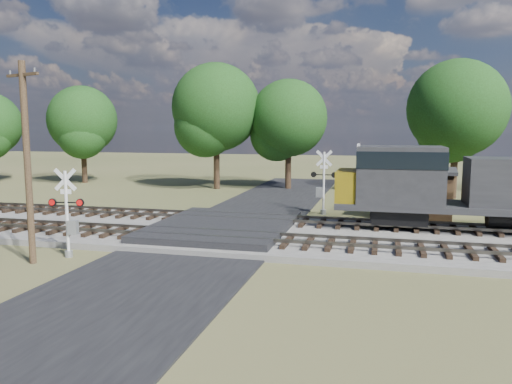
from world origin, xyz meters
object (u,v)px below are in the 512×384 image
(crossing_signal_far, at_px, (322,188))
(equipment_shed, at_px, (418,192))
(utility_pole, at_px, (27,158))
(crossing_signal_near, at_px, (69,220))

(crossing_signal_far, height_order, equipment_shed, crossing_signal_far)
(utility_pole, height_order, equipment_shed, utility_pole)
(utility_pole, bearing_deg, crossing_signal_far, 73.90)
(crossing_signal_near, relative_size, equipment_shed, 0.79)
(crossing_signal_near, relative_size, crossing_signal_far, 0.93)
(crossing_signal_far, distance_m, equipment_shed, 6.08)
(crossing_signal_near, distance_m, crossing_signal_far, 16.71)
(crossing_signal_near, xyz_separation_m, crossing_signal_far, (9.41, 13.80, 0.12))
(crossing_signal_far, distance_m, utility_pole, 18.48)
(utility_pole, bearing_deg, equipment_shed, 62.16)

